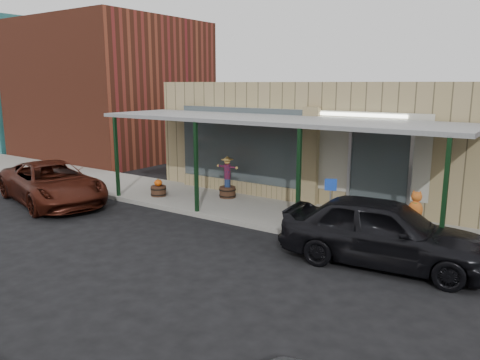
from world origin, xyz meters
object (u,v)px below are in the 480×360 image
Objects in this scene: barrel_scarecrow at (227,184)px; barrel_pumpkin at (158,190)px; handicap_sign at (330,199)px; car_maroon at (52,183)px; parked_sedan at (383,231)px.

barrel_scarecrow is 2.53m from barrel_pumpkin.
car_maroon is at bearing 166.52° from handicap_sign.
handicap_sign is 2.00m from parked_sedan.
barrel_pumpkin is 6.98m from handicap_sign.
barrel_scarecrow is at bearing 61.27° from parked_sedan.
car_maroon is (-4.93, -3.69, 0.07)m from barrel_scarecrow.
car_maroon is at bearing -138.16° from barrel_pumpkin.
parked_sedan reaches higher than barrel_pumpkin.
handicap_sign is at bearing -13.72° from barrel_scarecrow.
barrel_scarecrow is 0.29× the size of car_maroon.
barrel_pumpkin is 0.15× the size of parked_sedan.
barrel_scarecrow is 2.09× the size of barrel_pumpkin.
barrel_pumpkin is at bearing -33.20° from car_maroon.
parked_sedan reaches higher than car_maroon.
handicap_sign is at bearing -63.97° from car_maroon.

